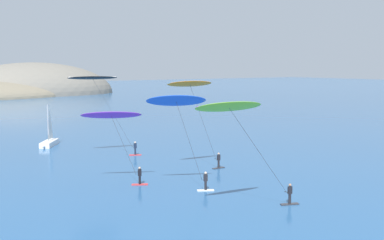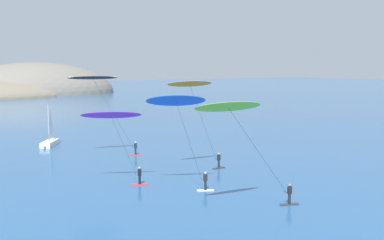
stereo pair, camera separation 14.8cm
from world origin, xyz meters
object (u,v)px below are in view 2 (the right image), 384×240
Objects in this scene: sailboat_near at (49,141)px; kitesurfer_purple at (114,121)px; kitesurfer_lime at (234,114)px; kitesurfer_black at (97,84)px; kitesurfer_blue at (178,107)px; kitesurfer_orange at (193,91)px.

sailboat_near is 25.79m from kitesurfer_purple.
kitesurfer_purple is 0.74× the size of kitesurfer_lime.
kitesurfer_black is at bearing 72.51° from kitesurfer_purple.
sailboat_near is 14.46m from kitesurfer_black.
kitesurfer_lime is (3.40, -12.93, 1.51)m from kitesurfer_purple.
kitesurfer_blue is at bearing -91.78° from kitesurfer_black.
kitesurfer_lime is 1.10× the size of kitesurfer_blue.
kitesurfer_lime is (-5.88, -13.70, -0.88)m from kitesurfer_orange.
kitesurfer_black is at bearing 88.20° from kitesurfer_lime.
kitesurfer_orange is (5.05, -12.63, -0.40)m from kitesurfer_black.
kitesurfer_lime is (1.26, -38.06, 6.91)m from sailboat_near.
kitesurfer_orange is 1.11× the size of kitesurfer_blue.
kitesurfer_blue is at bearing -54.75° from kitesurfer_purple.
kitesurfer_orange is 8.23m from kitesurfer_blue.
sailboat_near is 0.60× the size of kitesurfer_lime.
kitesurfer_black is (2.09, -11.73, 8.19)m from sailboat_near.
kitesurfer_purple is 6.48m from kitesurfer_blue.
kitesurfer_orange is at bearing -73.66° from sailboat_near.
kitesurfer_black reaches higher than kitesurfer_purple.
kitesurfer_purple reaches higher than sailboat_near.
kitesurfer_black is 1.14× the size of kitesurfer_blue.
kitesurfer_lime is at bearing -113.22° from kitesurfer_orange.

